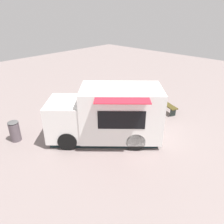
# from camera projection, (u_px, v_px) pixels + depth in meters

# --- Properties ---
(ground_plane) EXTENTS (40.00, 40.00, 0.00)m
(ground_plane) POSITION_uv_depth(u_px,v_px,m) (121.00, 129.00, 10.97)
(ground_plane) COLOR gray
(food_truck) EXTENTS (4.83, 5.02, 2.52)m
(food_truck) POSITION_uv_depth(u_px,v_px,m) (108.00, 116.00, 9.69)
(food_truck) COLOR white
(food_truck) RESTS_ON ground_plane
(person_customer) EXTENTS (0.70, 0.78, 0.88)m
(person_customer) POSITION_uv_depth(u_px,v_px,m) (85.00, 92.00, 14.77)
(person_customer) COLOR #6A5C5A
(person_customer) RESTS_ON ground_plane
(planter_flowering_near) EXTENTS (0.41, 0.41, 0.62)m
(planter_flowering_near) POSITION_uv_depth(u_px,v_px,m) (61.00, 99.00, 13.66)
(planter_flowering_near) COLOR gray
(planter_flowering_near) RESTS_ON ground_plane
(plaza_bench) EXTENTS (1.10, 1.78, 0.50)m
(plaza_bench) POSITION_uv_depth(u_px,v_px,m) (166.00, 105.00, 12.73)
(plaza_bench) COLOR #483E19
(plaza_bench) RESTS_ON ground_plane
(trash_bin) EXTENTS (0.48, 0.48, 0.99)m
(trash_bin) POSITION_uv_depth(u_px,v_px,m) (15.00, 131.00, 9.85)
(trash_bin) COLOR #5B4F56
(trash_bin) RESTS_ON ground_plane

